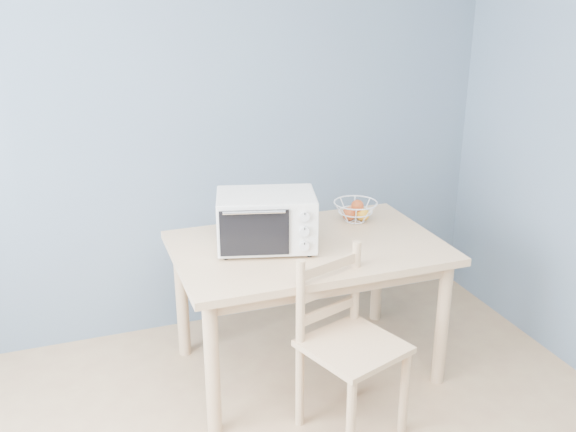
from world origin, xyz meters
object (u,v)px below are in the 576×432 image
object	(u,v)px
fruit_basket	(355,210)
dining_chair	(347,347)
toaster_oven	(263,220)
dining_table	(308,262)

from	to	relation	value
fruit_basket	dining_chair	distance (m)	0.93
fruit_basket	dining_chair	size ratio (longest dim) A/B	0.37
toaster_oven	dining_chair	bearing A→B (deg)	-52.15
toaster_oven	fruit_basket	bearing A→B (deg)	32.95
toaster_oven	fruit_basket	size ratio (longest dim) A/B	1.73
dining_table	toaster_oven	xyz separation A→B (m)	(-0.24, 0.03, 0.26)
fruit_basket	dining_chair	world-z (taller)	same
dining_chair	toaster_oven	bearing A→B (deg)	93.65
toaster_oven	dining_chair	size ratio (longest dim) A/B	0.64
dining_table	fruit_basket	xyz separation A→B (m)	(0.38, 0.24, 0.17)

